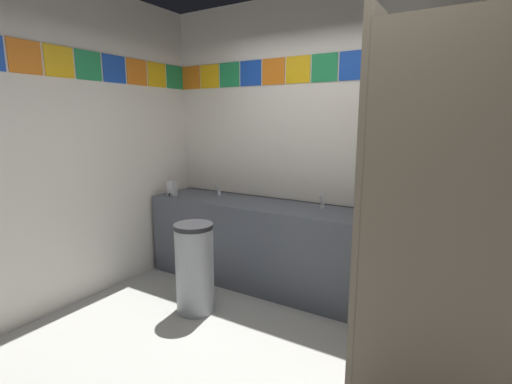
{
  "coord_description": "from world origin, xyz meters",
  "views": [
    {
      "loc": [
        1.06,
        -1.91,
        1.65
      ],
      "look_at": [
        -0.65,
        0.9,
        1.02
      ],
      "focal_mm": 26.17,
      "sensor_mm": 36.0,
      "label": 1
    }
  ],
  "objects": [
    {
      "name": "faucet_right",
      "position": [
        -0.17,
        1.28,
        0.9
      ],
      "size": [
        0.04,
        0.1,
        0.14
      ],
      "color": "silver",
      "rests_on": "vanity_counter"
    },
    {
      "name": "faucet_left",
      "position": [
        -1.37,
        1.28,
        0.9
      ],
      "size": [
        0.04,
        0.1,
        0.14
      ],
      "color": "silver",
      "rests_on": "vanity_counter"
    },
    {
      "name": "wall_side",
      "position": [
        -2.05,
        0.0,
        1.42
      ],
      "size": [
        0.09,
        2.99,
        2.83
      ],
      "color": "silver",
      "rests_on": "ground_plane"
    },
    {
      "name": "ground_plane",
      "position": [
        0.0,
        0.0,
        0.0
      ],
      "size": [
        8.87,
        8.87,
        0.0
      ],
      "primitive_type": "plane",
      "color": "#9E9E99"
    },
    {
      "name": "wall_back",
      "position": [
        -0.0,
        1.54,
        1.42
      ],
      "size": [
        4.03,
        0.09,
        2.83
      ],
      "color": "silver",
      "rests_on": "ground_plane"
    },
    {
      "name": "vanity_counter",
      "position": [
        -0.77,
        1.19,
        0.43
      ],
      "size": [
        2.4,
        0.61,
        0.84
      ],
      "color": "#4C515B",
      "rests_on": "ground_plane"
    },
    {
      "name": "soap_dispenser",
      "position": [
        -1.78,
        1.01,
        0.92
      ],
      "size": [
        0.09,
        0.09,
        0.16
      ],
      "color": "#B7BABF",
      "rests_on": "vanity_counter"
    },
    {
      "name": "trash_bin",
      "position": [
        -0.97,
        0.41,
        0.4
      ],
      "size": [
        0.33,
        0.33,
        0.79
      ],
      "color": "#999EA3",
      "rests_on": "ground_plane"
    },
    {
      "name": "stall_divider",
      "position": [
        0.7,
        0.45,
        1.1
      ],
      "size": [
        0.92,
        1.57,
        2.21
      ],
      "color": "#726651",
      "rests_on": "ground_plane"
    },
    {
      "name": "toilet",
      "position": [
        1.17,
        1.04,
        0.3
      ],
      "size": [
        0.39,
        0.49,
        0.74
      ],
      "color": "white",
      "rests_on": "ground_plane"
    }
  ]
}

